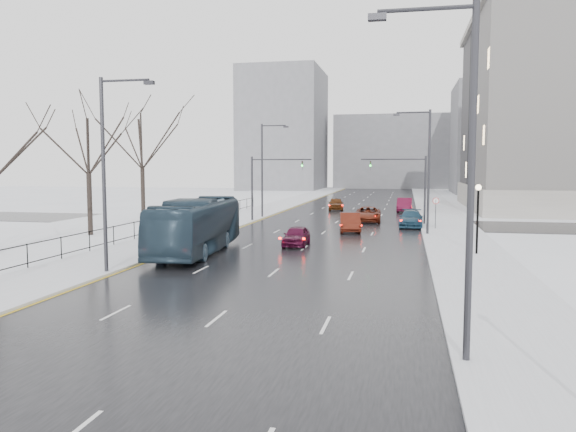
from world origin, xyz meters
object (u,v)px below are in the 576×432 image
Objects in this scene: tree_park_e at (144,224)px; lamppost_r_mid at (478,209)px; mast_signal_right at (413,182)px; sedan_right_far at (411,219)px; bus at (197,226)px; sedan_right_cross at (368,214)px; streetlight_r_mid at (426,165)px; streetlight_l_far at (264,165)px; streetlight_r_near at (463,164)px; no_uturn_sign at (436,204)px; sedan_right_near at (350,222)px; sedan_center_near at (296,236)px; sedan_right_distant at (405,205)px; tree_park_d at (91,236)px; mast_signal_left at (262,181)px; streetlight_l_near at (108,165)px; sedan_center_far at (336,204)px.

tree_park_e is 3.15× the size of lamppost_r_mid.
sedan_right_far is at bearing -94.89° from mast_signal_right.
lamppost_r_mid is at bearing -78.46° from mast_signal_right.
bus is 2.31× the size of sedan_right_cross.
streetlight_l_far is at bearing 143.70° from streetlight_r_mid.
no_uturn_sign is at bearing 88.26° from streetlight_r_near.
bus is at bearing -129.45° from sedan_right_near.
sedan_right_distant is (7.25, 31.01, 0.15)m from sedan_center_near.
tree_park_d is 17.96m from mast_signal_left.
streetlight_r_near reaches higher than bus.
mast_signal_left is at bearing 88.28° from streetlight_l_near.
tree_park_e is 2.93× the size of sedan_center_far.
mast_signal_left is at bearing -115.68° from sedan_center_far.
streetlight_r_near is at bearing -31.48° from streetlight_l_near.
sedan_right_cross is (20.79, 15.87, 0.79)m from tree_park_d.
streetlight_l_far is (-16.33, 12.00, 0.00)m from streetlight_r_mid.
streetlight_r_mid is at bearing 90.00° from streetlight_r_near.
no_uturn_sign is (1.03, 34.00, -3.32)m from streetlight_r_near.
mast_signal_left reaches higher than lamppost_r_mid.
streetlight_l_far is 2.34× the size of lamppost_r_mid.
lamppost_r_mid is 0.34× the size of bus.
streetlight_l_near is at bearing -112.81° from sedan_right_cross.
mast_signal_left reaches higher than sedan_right_far.
streetlight_r_mid is 17.50m from mast_signal_left.
streetlight_r_mid is at bearing -78.83° from sedan_right_far.
tree_park_d is 21.14m from sedan_right_near.
tree_park_d is at bearing 171.21° from sedan_center_near.
bus is (11.46, -6.47, 1.77)m from tree_park_d.
sedan_right_distant is (14.67, 10.96, -4.74)m from streetlight_l_far.
sedan_right_distant is (-4.49, 32.96, -2.07)m from lamppost_r_mid.
tree_park_d is 1.25× the size of streetlight_l_near.
mast_signal_right is 5.77m from sedan_right_cross.
streetlight_l_far is at bearing 38.57° from tree_park_e.
sedan_right_near is (-6.10, 1.19, -4.79)m from streetlight_r_mid.
mast_signal_right is 3.91m from sedan_right_far.
streetlight_l_far is 29.30m from lamppost_r_mid.
streetlight_l_near is 1.97× the size of sedan_right_distant.
tree_park_d is 2.42× the size of sedan_right_far.
bus is (1.83, -24.47, -3.84)m from streetlight_l_far.
streetlight_r_near reaches higher than sedan_right_cross.
sedan_center_near is at bearing -114.74° from sedan_right_near.
sedan_center_far is at bearing 100.62° from streetlight_r_near.
sedan_right_far is at bearing 4.39° from tree_park_e.
tree_park_e is at bearing 120.73° from bus.
sedan_right_distant is at bearing 93.14° from mast_signal_right.
sedan_right_near reaches higher than sedan_center_near.
streetlight_l_near reaches higher than tree_park_e.
sedan_center_near is (7.43, 11.95, -4.89)m from streetlight_l_near.
lamppost_r_mid is 21.53m from sedan_right_cross.
streetlight_l_near is 2.09× the size of sedan_right_near.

